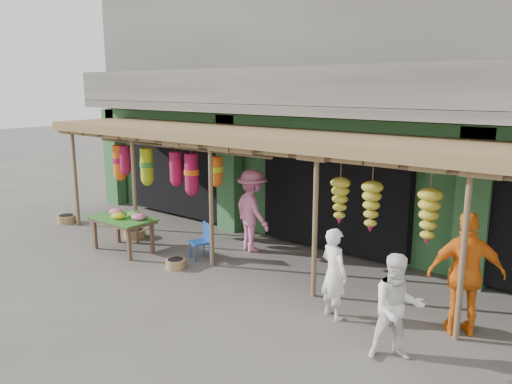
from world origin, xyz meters
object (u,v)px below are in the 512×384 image
Objects in this scene: flower_table at (124,219)px; blue_chair at (203,239)px; person_right at (397,308)px; person_shopper at (252,210)px; person_front at (334,273)px; person_vendor at (466,274)px.

blue_chair is (1.77, 0.74, -0.30)m from flower_table.
person_right is (6.75, -0.54, 0.01)m from flower_table.
person_right is at bearing 8.13° from blue_chair.
flower_table is at bearing 61.56° from person_shopper.
person_front is (5.42, 0.05, 0.01)m from flower_table.
flower_table reaches higher than blue_chair.
person_front is at bearing 0.69° from flower_table.
person_right is at bearing 39.75° from person_vendor.
flower_table is 1.02× the size of person_right.
person_front is 0.80× the size of person_shopper.
person_vendor reaches higher than flower_table.
person_right is at bearing -4.46° from flower_table.
flower_table is 1.94m from blue_chair.
blue_chair is 0.53× the size of person_right.
person_vendor is (1.82, 0.73, 0.20)m from person_front.
person_shopper is (2.25, 1.86, 0.20)m from flower_table.
flower_table is 0.80× the size of person_vendor.
blue_chair is 0.42× the size of person_shopper.
person_right reaches higher than blue_chair.
blue_chair is 0.53× the size of person_front.
person_shopper is at bearing -9.45° from person_front.
person_right reaches higher than flower_table.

